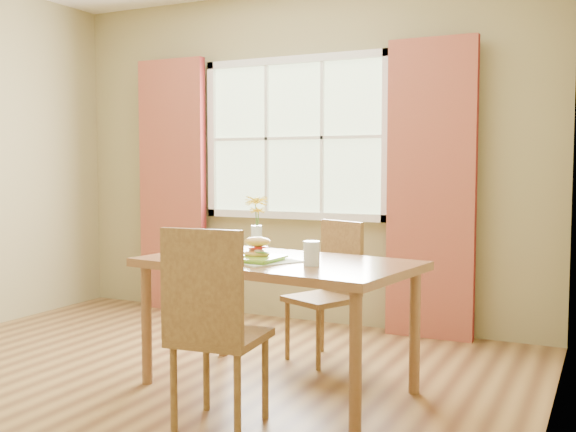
# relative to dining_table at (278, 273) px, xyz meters

# --- Properties ---
(room) EXTENTS (4.24, 3.84, 2.74)m
(room) POSITION_rel_dining_table_xyz_m (-0.65, -0.26, 0.68)
(room) COLOR olive
(room) RESTS_ON ground
(window) EXTENTS (1.62, 0.06, 1.32)m
(window) POSITION_rel_dining_table_xyz_m (-0.65, 1.61, 0.83)
(window) COLOR #A7BD8F
(window) RESTS_ON room
(curtain_left) EXTENTS (0.65, 0.08, 2.20)m
(curtain_left) POSITION_rel_dining_table_xyz_m (-1.80, 1.52, 0.43)
(curtain_left) COLOR maroon
(curtain_left) RESTS_ON room
(curtain_right) EXTENTS (0.65, 0.08, 2.20)m
(curtain_right) POSITION_rel_dining_table_xyz_m (0.50, 1.52, 0.43)
(curtain_right) COLOR maroon
(curtain_right) RESTS_ON room
(dining_table) EXTENTS (1.63, 1.06, 0.74)m
(dining_table) POSITION_rel_dining_table_xyz_m (0.00, 0.00, 0.00)
(dining_table) COLOR brown
(dining_table) RESTS_ON room
(chair_near) EXTENTS (0.45, 0.45, 0.99)m
(chair_near) POSITION_rel_dining_table_xyz_m (0.01, -0.71, -0.13)
(chair_near) COLOR olive
(chair_near) RESTS_ON room
(chair_far) EXTENTS (0.50, 0.50, 0.91)m
(chair_far) POSITION_rel_dining_table_xyz_m (0.03, 0.69, -0.17)
(chair_far) COLOR olive
(chair_far) RESTS_ON room
(placemat) EXTENTS (0.55, 0.50, 0.01)m
(placemat) POSITION_rel_dining_table_xyz_m (-0.10, -0.07, 0.08)
(placemat) COLOR beige
(placemat) RESTS_ON dining_table
(plate) EXTENTS (0.28, 0.28, 0.01)m
(plate) POSITION_rel_dining_table_xyz_m (-0.07, -0.13, 0.09)
(plate) COLOR #87C932
(plate) RESTS_ON placemat
(croissant_sandwich) EXTENTS (0.17, 0.12, 0.12)m
(croissant_sandwich) POSITION_rel_dining_table_xyz_m (-0.08, -0.10, 0.15)
(croissant_sandwich) COLOR #F5BC53
(croissant_sandwich) RESTS_ON plate
(water_glass) EXTENTS (0.09, 0.09, 0.13)m
(water_glass) POSITION_rel_dining_table_xyz_m (0.26, -0.12, 0.14)
(water_glass) COLOR silver
(water_glass) RESTS_ON dining_table
(flower_vase) EXTENTS (0.14, 0.14, 0.35)m
(flower_vase) POSITION_rel_dining_table_xyz_m (-0.24, 0.20, 0.28)
(flower_vase) COLOR silver
(flower_vase) RESTS_ON dining_table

